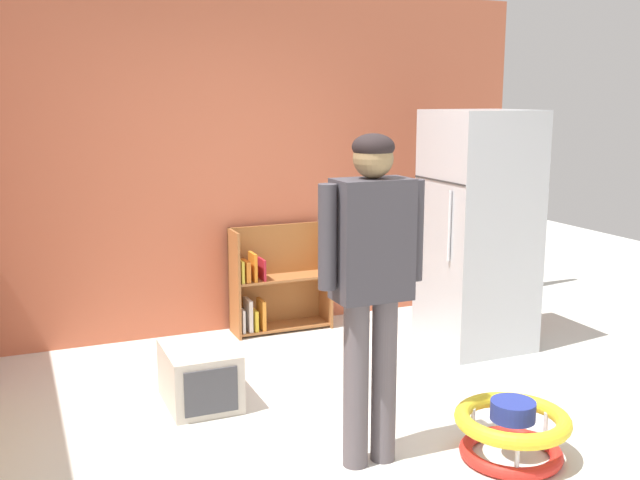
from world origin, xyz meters
The scene contains 7 objects.
ground_plane centered at (0.00, 0.00, 0.00)m, with size 12.00×12.00×0.00m, color silver.
back_wall centered at (0.00, 2.33, 1.35)m, with size 5.20×0.06×2.70m, color #C46445.
refrigerator centered at (1.61, 1.18, 0.89)m, with size 0.73×0.68×1.78m.
bookshelf centered at (0.33, 2.15, 0.37)m, with size 0.80×0.28×0.85m.
standing_person centered at (0.04, -0.16, 1.02)m, with size 0.57×0.22×1.70m.
baby_walker centered at (0.74, -0.42, 0.16)m, with size 0.60×0.60×0.32m.
pet_carrier centered at (-0.59, 0.92, 0.18)m, with size 0.42×0.55×0.36m.
Camera 1 is at (-1.59, -3.35, 1.88)m, focal length 41.55 mm.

